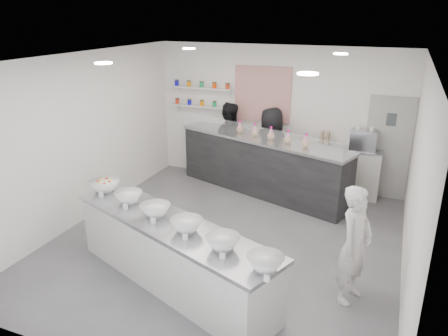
# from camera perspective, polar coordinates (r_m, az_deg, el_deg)

# --- Properties ---
(floor) EXTENTS (6.00, 6.00, 0.00)m
(floor) POSITION_cam_1_polar(r_m,az_deg,el_deg) (7.43, 0.24, -9.59)
(floor) COLOR #515156
(floor) RESTS_ON ground
(ceiling) EXTENTS (6.00, 6.00, 0.00)m
(ceiling) POSITION_cam_1_polar(r_m,az_deg,el_deg) (6.50, 0.28, 14.11)
(ceiling) COLOR white
(ceiling) RESTS_ON floor
(back_wall) EXTENTS (5.50, 0.00, 5.50)m
(back_wall) POSITION_cam_1_polar(r_m,az_deg,el_deg) (9.56, 7.03, 6.72)
(back_wall) COLOR white
(back_wall) RESTS_ON floor
(left_wall) EXTENTS (0.00, 6.00, 6.00)m
(left_wall) POSITION_cam_1_polar(r_m,az_deg,el_deg) (8.20, -17.90, 3.68)
(left_wall) COLOR white
(left_wall) RESTS_ON floor
(right_wall) EXTENTS (0.00, 6.00, 6.00)m
(right_wall) POSITION_cam_1_polar(r_m,az_deg,el_deg) (6.38, 23.83, -1.61)
(right_wall) COLOR white
(right_wall) RESTS_ON floor
(back_door) EXTENTS (0.88, 0.04, 2.10)m
(back_door) POSITION_cam_1_polar(r_m,az_deg,el_deg) (9.34, 20.58, 2.40)
(back_door) COLOR gray
(back_door) RESTS_ON floor
(pattern_panel) EXTENTS (1.25, 0.03, 1.20)m
(pattern_panel) POSITION_cam_1_polar(r_m,az_deg,el_deg) (9.54, 5.05, 9.52)
(pattern_panel) COLOR #A52B2A
(pattern_panel) RESTS_ON back_wall
(jar_shelf_lower) EXTENTS (1.45, 0.22, 0.04)m
(jar_shelf_lower) POSITION_cam_1_polar(r_m,az_deg,el_deg) (10.04, -2.86, 8.05)
(jar_shelf_lower) COLOR silver
(jar_shelf_lower) RESTS_ON back_wall
(jar_shelf_upper) EXTENTS (1.45, 0.22, 0.04)m
(jar_shelf_upper) POSITION_cam_1_polar(r_m,az_deg,el_deg) (9.96, -2.90, 10.42)
(jar_shelf_upper) COLOR silver
(jar_shelf_upper) RESTS_ON back_wall
(preserve_jars) EXTENTS (1.45, 0.10, 0.56)m
(preserve_jars) POSITION_cam_1_polar(r_m,az_deg,el_deg) (9.96, -2.94, 9.61)
(preserve_jars) COLOR red
(preserve_jars) RESTS_ON jar_shelf_lower
(downlight_0) EXTENTS (0.24, 0.24, 0.02)m
(downlight_0) POSITION_cam_1_polar(r_m,az_deg,el_deg) (6.32, -15.47, 13.07)
(downlight_0) COLOR white
(downlight_0) RESTS_ON ceiling
(downlight_1) EXTENTS (0.24, 0.24, 0.02)m
(downlight_1) POSITION_cam_1_polar(r_m,az_deg,el_deg) (5.14, 10.89, 12.01)
(downlight_1) COLOR white
(downlight_1) RESTS_ON ceiling
(downlight_2) EXTENTS (0.24, 0.24, 0.02)m
(downlight_2) POSITION_cam_1_polar(r_m,az_deg,el_deg) (8.53, -4.62, 15.29)
(downlight_2) COLOR white
(downlight_2) RESTS_ON ceiling
(downlight_3) EXTENTS (0.24, 0.24, 0.02)m
(downlight_3) POSITION_cam_1_polar(r_m,az_deg,el_deg) (7.70, 15.00, 14.22)
(downlight_3) COLOR white
(downlight_3) RESTS_ON ceiling
(prep_counter) EXTENTS (3.53, 2.02, 0.95)m
(prep_counter) POSITION_cam_1_polar(r_m,az_deg,el_deg) (6.20, -6.79, -11.09)
(prep_counter) COLOR #B4B5AF
(prep_counter) RESTS_ON floor
(back_bar) EXTENTS (3.91, 1.91, 1.20)m
(back_bar) POSITION_cam_1_polar(r_m,az_deg,el_deg) (9.14, 4.97, 0.30)
(back_bar) COLOR black
(back_bar) RESTS_ON floor
(sneeze_guard) EXTENTS (3.64, 1.23, 0.33)m
(sneeze_guard) POSITION_cam_1_polar(r_m,az_deg,el_deg) (8.65, 3.79, 4.52)
(sneeze_guard) COLOR white
(sneeze_guard) RESTS_ON back_bar
(espresso_ledge) EXTENTS (1.38, 0.44, 1.02)m
(espresso_ledge) POSITION_cam_1_polar(r_m,az_deg,el_deg) (9.36, 15.58, -0.49)
(espresso_ledge) COLOR #B4B5AF
(espresso_ledge) RESTS_ON floor
(espresso_machine) EXTENTS (0.51, 0.35, 0.39)m
(espresso_machine) POSITION_cam_1_polar(r_m,az_deg,el_deg) (9.13, 17.77, 3.43)
(espresso_machine) COLOR #93969E
(espresso_machine) RESTS_ON espresso_ledge
(cup_stacks) EXTENTS (0.24, 0.24, 0.30)m
(cup_stacks) POSITION_cam_1_polar(r_m,az_deg,el_deg) (9.22, 13.00, 3.76)
(cup_stacks) COLOR #987B64
(cup_stacks) RESTS_ON espresso_ledge
(prep_bowls) EXTENTS (3.61, 1.84, 0.17)m
(prep_bowls) POSITION_cam_1_polar(r_m,az_deg,el_deg) (5.94, -7.00, -6.44)
(prep_bowls) COLOR white
(prep_bowls) RESTS_ON prep_counter
(label_cards) EXTENTS (3.31, 0.04, 0.07)m
(label_cards) POSITION_cam_1_polar(r_m,az_deg,el_deg) (5.49, -7.69, -9.37)
(label_cards) COLOR white
(label_cards) RESTS_ON prep_counter
(cookie_bags) EXTENTS (2.09, 0.83, 0.27)m
(cookie_bags) POSITION_cam_1_polar(r_m,az_deg,el_deg) (8.92, 5.11, 4.78)
(cookie_bags) COLOR #C56780
(cookie_bags) RESTS_ON back_bar
(woman_prep) EXTENTS (0.57, 0.69, 1.61)m
(woman_prep) POSITION_cam_1_polar(r_m,az_deg,el_deg) (5.95, 16.70, -9.61)
(woman_prep) COLOR silver
(woman_prep) RESTS_ON floor
(staff_left) EXTENTS (1.03, 0.90, 1.80)m
(staff_left) POSITION_cam_1_polar(r_m,az_deg,el_deg) (9.65, 0.53, 3.29)
(staff_left) COLOR black
(staff_left) RESTS_ON floor
(staff_right) EXTENTS (0.99, 0.78, 1.77)m
(staff_right) POSITION_cam_1_polar(r_m,az_deg,el_deg) (9.35, 6.13, 2.55)
(staff_right) COLOR black
(staff_right) RESTS_ON floor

